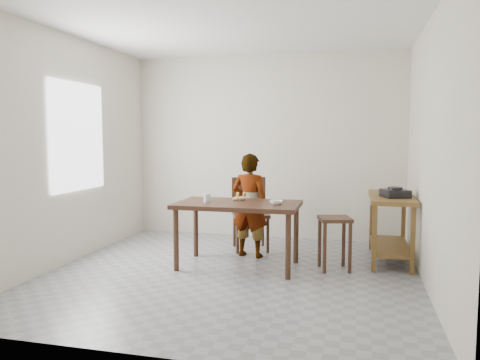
% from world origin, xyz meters
% --- Properties ---
extents(floor, '(4.00, 4.00, 0.04)m').
position_xyz_m(floor, '(0.00, 0.00, -0.02)').
color(floor, gray).
rests_on(floor, ground).
extents(ceiling, '(4.00, 4.00, 0.04)m').
position_xyz_m(ceiling, '(0.00, 0.00, 2.72)').
color(ceiling, white).
rests_on(ceiling, wall_back).
extents(wall_back, '(4.00, 0.04, 2.70)m').
position_xyz_m(wall_back, '(0.00, 2.02, 1.35)').
color(wall_back, beige).
rests_on(wall_back, ground).
extents(wall_front, '(4.00, 0.04, 2.70)m').
position_xyz_m(wall_front, '(0.00, -2.02, 1.35)').
color(wall_front, beige).
rests_on(wall_front, ground).
extents(wall_left, '(0.04, 4.00, 2.70)m').
position_xyz_m(wall_left, '(-2.02, 0.00, 1.35)').
color(wall_left, beige).
rests_on(wall_left, ground).
extents(wall_right, '(0.04, 4.00, 2.70)m').
position_xyz_m(wall_right, '(2.02, 0.00, 1.35)').
color(wall_right, beige).
rests_on(wall_right, ground).
extents(window_pane, '(0.02, 1.10, 1.30)m').
position_xyz_m(window_pane, '(-1.97, 0.20, 1.50)').
color(window_pane, white).
rests_on(window_pane, wall_left).
extents(dining_table, '(1.40, 0.80, 0.75)m').
position_xyz_m(dining_table, '(0.00, 0.30, 0.38)').
color(dining_table, '#3B2216').
rests_on(dining_table, floor).
extents(prep_counter, '(0.50, 1.20, 0.80)m').
position_xyz_m(prep_counter, '(1.72, 1.00, 0.40)').
color(prep_counter, brown).
rests_on(prep_counter, floor).
extents(child, '(0.52, 0.40, 1.30)m').
position_xyz_m(child, '(0.03, 0.79, 0.65)').
color(child, white).
rests_on(child, floor).
extents(dining_chair, '(0.59, 0.59, 0.95)m').
position_xyz_m(dining_chair, '(-0.04, 1.14, 0.48)').
color(dining_chair, '#3B2216').
rests_on(dining_chair, floor).
extents(stool, '(0.42, 0.42, 0.60)m').
position_xyz_m(stool, '(1.09, 0.45, 0.30)').
color(stool, '#3B2216').
rests_on(stool, floor).
extents(glass_tumbler, '(0.10, 0.10, 0.10)m').
position_xyz_m(glass_tumbler, '(-0.35, 0.25, 0.80)').
color(glass_tumbler, silver).
rests_on(glass_tumbler, dining_table).
extents(small_bowl, '(0.19, 0.19, 0.05)m').
position_xyz_m(small_bowl, '(0.45, 0.27, 0.77)').
color(small_bowl, white).
rests_on(small_bowl, dining_table).
extents(banana, '(0.22, 0.19, 0.06)m').
position_xyz_m(banana, '(-0.02, 0.47, 0.78)').
color(banana, '#FED24D').
rests_on(banana, dining_table).
extents(serving_bowl, '(0.24, 0.24, 0.05)m').
position_xyz_m(serving_bowl, '(1.71, 1.22, 0.82)').
color(serving_bowl, white).
rests_on(serving_bowl, prep_counter).
extents(gas_burner, '(0.35, 0.35, 0.09)m').
position_xyz_m(gas_burner, '(1.75, 0.82, 0.85)').
color(gas_burner, black).
rests_on(gas_burner, prep_counter).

